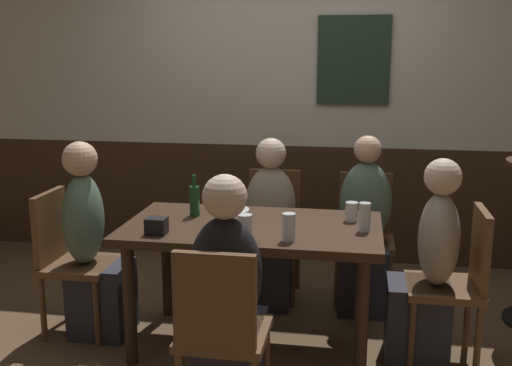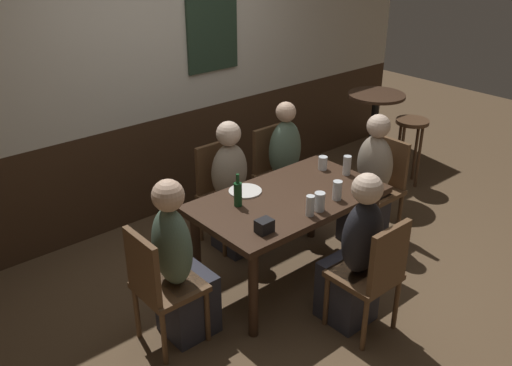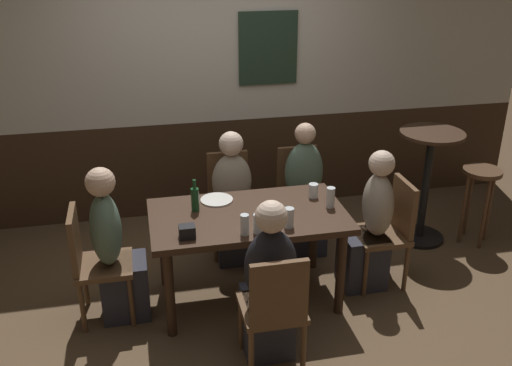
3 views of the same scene
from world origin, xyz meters
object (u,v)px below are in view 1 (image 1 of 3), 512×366
Objects in this scene: chair_head_west at (68,254)px; condiment_caddy at (156,226)px; chair_mid_near at (221,328)px; pint_glass_amber at (352,212)px; dining_table at (253,240)px; plate_white_large at (229,210)px; pint_glass_pale at (245,229)px; tumbler_short at (365,219)px; chair_head_east at (458,277)px; person_right_far at (364,238)px; person_mid_far at (269,234)px; chair_right_far at (364,230)px; person_mid_near at (228,312)px; person_head_east at (428,277)px; beer_bottle_green at (195,200)px; highball_clear at (226,227)px; tumbler_water at (289,229)px; person_head_west at (93,254)px.

chair_head_west reaches higher than condiment_caddy.
chair_mid_near is 7.95× the size of pint_glass_amber.
plate_white_large reaches higher than dining_table.
tumbler_short is (0.61, 0.28, 0.01)m from pint_glass_pale.
chair_mid_near is 1.00× the size of chair_head_east.
person_right_far is 1.19m from pint_glass_pale.
person_mid_far reaches higher than chair_head_west.
tumbler_short is (0.62, -0.69, 0.33)m from person_mid_far.
chair_right_far is 0.72m from pint_glass_amber.
chair_head_east is 1.32m from person_mid_near.
chair_head_west is 0.75× the size of person_mid_near.
chair_head_east reaches higher than pint_glass_pale.
chair_mid_near is 0.77× the size of person_mid_far.
person_head_east is at bearing -21.91° from pint_glass_amber.
beer_bottle_green is at bearing 131.86° from pint_glass_pale.
condiment_caddy is (-0.49, 0.03, -0.01)m from pint_glass_pale.
chair_head_east is at bearing 2.68° from tumbler_short.
person_mid_far is (-0.00, 1.33, -0.01)m from person_mid_near.
person_mid_far is at bearing 84.88° from highball_clear.
tumbler_water reaches higher than chair_head_west.
person_head_west is at bearing -157.72° from person_right_far.
chair_head_west is 5.56× the size of tumbler_short.
person_head_west reaches higher than tumbler_short.
pint_glass_pale is (-0.62, -1.13, 0.30)m from chair_right_far.
tumbler_water is at bearing -148.01° from tumbler_short.
dining_table is 0.36m from highball_clear.
pint_glass_pale is at bearing -122.95° from person_right_far.
chair_head_west is 2.12m from person_head_east.
person_head_east is 7.67× the size of highball_clear.
person_head_west is at bearing 180.00° from chair_head_east.
tumbler_short reaches higher than pint_glass_amber.
dining_table is at bearing 0.00° from chair_head_west.
person_head_west is 1.63m from tumbler_short.
chair_head_west reaches higher than pint_glass_amber.
person_mid_far is 8.21× the size of pint_glass_pale.
tumbler_water is 0.46m from tumbler_short.
dining_table is 1.28× the size of person_mid_far.
tumbler_water is (1.22, -0.27, 0.30)m from person_head_west.
chair_right_far is 0.75× the size of person_right_far.
chair_mid_near is 0.68m from tumbler_water.
chair_mid_near is 1.06m from tumbler_short.
person_head_west reaches higher than person_mid_near.
person_mid_far is at bearing 54.77° from beer_bottle_green.
chair_mid_near is at bearing -90.00° from person_mid_near.
beer_bottle_green is at bearing -125.23° from person_mid_far.
chair_head_west is at bearing 180.00° from person_head_east.
condiment_caddy is at bearing -117.73° from plate_white_large.
chair_head_east is (1.14, 0.82, 0.00)m from chair_mid_near.
person_mid_far is 1.01m from pint_glass_pale.
person_head_west reaches higher than condiment_caddy.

